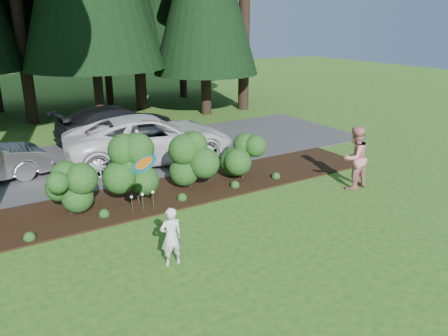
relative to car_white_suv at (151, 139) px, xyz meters
name	(u,v)px	position (x,y,z in m)	size (l,w,h in m)	color
ground	(195,247)	(-1.64, -6.45, -0.86)	(80.00, 80.00, 0.00)	#245718
mulch_bed	(142,199)	(-1.64, -3.20, -0.84)	(16.00, 2.50, 0.05)	black
driveway	(99,161)	(-1.64, 1.05, -0.85)	(22.00, 6.00, 0.03)	#38383A
shrub_row	(167,170)	(-0.87, -3.31, -0.06)	(6.53, 1.60, 1.61)	#144116
lily_cluster	(142,195)	(-1.94, -4.05, -0.37)	(0.69, 0.09, 0.57)	#144116
car_white_suv	(151,139)	(0.00, 0.00, 0.00)	(2.77, 6.00, 1.67)	silver
car_dark_suv	(117,124)	(-0.12, 3.35, -0.09)	(2.08, 5.11, 1.48)	black
child	(171,237)	(-2.40, -6.86, -0.21)	(0.48, 0.31, 1.31)	silver
adult	(354,158)	(4.24, -5.72, 0.11)	(0.94, 0.73, 1.94)	red
frisbee	(144,164)	(-2.83, -6.68, 1.41)	(0.49, 0.54, 0.30)	#156678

